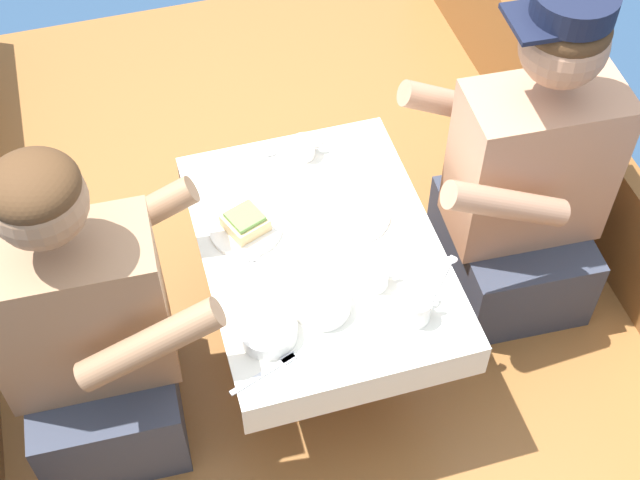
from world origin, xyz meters
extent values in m
plane|color=navy|center=(0.00, 0.00, 0.00)|extent=(60.00, 60.00, 0.00)
cube|color=brown|center=(0.00, 0.00, 0.16)|extent=(1.91, 3.53, 0.32)
cube|color=brown|center=(0.92, 0.00, 0.50)|extent=(0.06, 3.53, 0.36)
cylinder|color=#B2B2B7|center=(0.00, 0.07, 0.53)|extent=(0.07, 0.07, 0.41)
cube|color=brown|center=(0.00, 0.07, 0.75)|extent=(0.55, 0.77, 0.02)
cube|color=white|center=(0.00, 0.07, 0.76)|extent=(0.58, 0.80, 0.00)
cube|color=white|center=(0.00, -0.33, 0.71)|extent=(0.58, 0.00, 0.10)
cube|color=white|center=(0.00, 0.47, 0.71)|extent=(0.58, 0.00, 0.10)
cube|color=#333847|center=(-0.60, 0.01, 0.45)|extent=(0.38, 0.45, 0.26)
cube|color=#936B4C|center=(-0.60, 0.01, 0.80)|extent=(0.41, 0.24, 0.44)
sphere|color=#936B4C|center=(-0.60, 0.01, 1.17)|extent=(0.20, 0.20, 0.20)
ellipsoid|color=#472D19|center=(-0.60, 0.01, 1.22)|extent=(0.19, 0.19, 0.11)
cylinder|color=#936B4C|center=(-0.44, 0.18, 0.87)|extent=(0.34, 0.08, 0.21)
cylinder|color=#936B4C|center=(-0.45, -0.18, 0.87)|extent=(0.34, 0.08, 0.21)
cube|color=#333847|center=(0.60, 0.14, 0.45)|extent=(0.38, 0.46, 0.26)
cube|color=tan|center=(0.60, 0.14, 0.81)|extent=(0.41, 0.24, 0.46)
sphere|color=tan|center=(0.60, 0.14, 1.20)|extent=(0.21, 0.21, 0.21)
ellipsoid|color=#472D19|center=(0.60, 0.14, 1.25)|extent=(0.20, 0.20, 0.11)
cylinder|color=tan|center=(0.43, -0.04, 0.89)|extent=(0.34, 0.09, 0.21)
cylinder|color=tan|center=(0.45, 0.32, 0.89)|extent=(0.34, 0.09, 0.21)
cylinder|color=black|center=(0.60, 0.14, 1.31)|extent=(0.19, 0.19, 0.06)
cube|color=black|center=(0.50, 0.14, 1.28)|extent=(0.11, 0.15, 0.01)
cylinder|color=white|center=(-0.17, 0.17, 0.76)|extent=(0.18, 0.18, 0.01)
cylinder|color=white|center=(0.10, 0.14, 0.76)|extent=(0.20, 0.20, 0.01)
cube|color=#E0BC7F|center=(-0.17, 0.17, 0.79)|extent=(0.12, 0.12, 0.04)
cube|color=#669347|center=(-0.17, 0.17, 0.81)|extent=(0.10, 0.10, 0.01)
cylinder|color=white|center=(-0.05, -0.12, 0.78)|extent=(0.13, 0.13, 0.04)
cylinder|color=beige|center=(-0.05, -0.12, 0.79)|extent=(0.11, 0.11, 0.02)
cylinder|color=white|center=(-0.19, -0.15, 0.78)|extent=(0.14, 0.14, 0.04)
cylinder|color=beige|center=(-0.19, -0.15, 0.79)|extent=(0.11, 0.11, 0.02)
cylinder|color=white|center=(0.05, 0.38, 0.79)|extent=(0.06, 0.06, 0.06)
torus|color=white|center=(0.09, 0.38, 0.79)|extent=(0.04, 0.01, 0.04)
cylinder|color=#3D2314|center=(0.05, 0.38, 0.81)|extent=(0.05, 0.05, 0.01)
cylinder|color=white|center=(0.09, -0.08, 0.79)|extent=(0.06, 0.06, 0.05)
torus|color=white|center=(0.13, -0.08, 0.79)|extent=(0.04, 0.01, 0.04)
cylinder|color=#3D2314|center=(0.09, -0.08, 0.80)|extent=(0.05, 0.05, 0.01)
cylinder|color=white|center=(0.15, -0.20, 0.79)|extent=(0.07, 0.07, 0.07)
torus|color=white|center=(0.20, -0.20, 0.80)|extent=(0.04, 0.01, 0.04)
cylinder|color=#3D2314|center=(0.15, -0.20, 0.81)|extent=(0.06, 0.06, 0.01)
cube|color=silver|center=(-0.11, 0.39, 0.76)|extent=(0.16, 0.07, 0.00)
ellipsoid|color=silver|center=(-0.04, 0.41, 0.76)|extent=(0.04, 0.02, 0.01)
cube|color=silver|center=(0.25, -0.12, 0.76)|extent=(0.12, 0.13, 0.00)
ellipsoid|color=silver|center=(0.29, -0.07, 0.76)|extent=(0.04, 0.02, 0.01)
cube|color=silver|center=(-0.22, -0.25, 0.76)|extent=(0.16, 0.07, 0.00)
cube|color=silver|center=(-0.16, -0.23, 0.76)|extent=(0.04, 0.03, 0.00)
cube|color=silver|center=(-0.12, 0.02, 0.76)|extent=(0.13, 0.13, 0.00)
ellipsoid|color=silver|center=(-0.17, 0.07, 0.76)|extent=(0.04, 0.02, 0.01)
camera|label=1|loc=(-0.39, -1.27, 2.48)|focal=50.00mm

